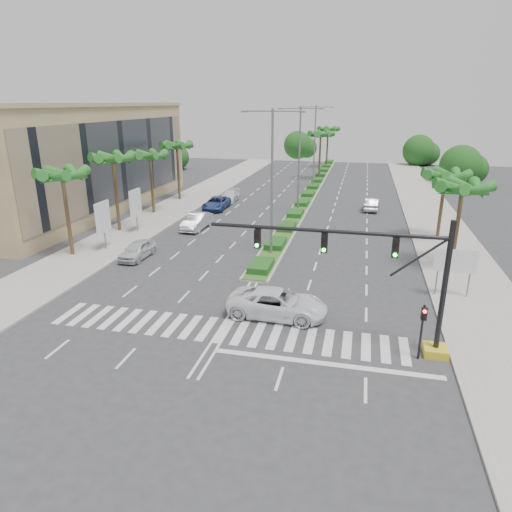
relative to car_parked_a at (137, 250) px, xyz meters
The scene contains 28 objects.
ground 15.17m from the car_parked_a, 44.75° to the right, with size 160.00×160.00×0.00m, color #333335.
footpath_right 27.59m from the car_parked_a, 19.78° to the left, with size 6.00×120.00×0.15m, color gray.
footpath_left 10.36m from the car_parked_a, 115.44° to the left, with size 6.00×120.00×0.15m, color gray.
median 35.99m from the car_parked_a, 72.60° to the left, with size 2.20×75.00×0.20m, color gray.
median_grass 35.98m from the car_parked_a, 72.60° to the left, with size 1.80×75.00×0.04m, color #23511B.
building 22.25m from the car_parked_a, 134.82° to the left, with size 12.00×36.00×12.00m, color tan.
signal_gantry 22.86m from the car_parked_a, 28.04° to the right, with size 12.60×1.20×7.20m.
pedestrian_signal 24.22m from the car_parked_a, 27.97° to the right, with size 0.28×0.36×3.00m.
direction_sign 24.47m from the car_parked_a, ahead, with size 2.70×0.11×3.40m.
billboard_near 4.55m from the car_parked_a, 160.37° to the left, with size 0.18×2.10×4.35m.
billboard_far 8.53m from the car_parked_a, 117.02° to the left, with size 0.18×2.10×4.35m.
palm_left_near 8.30m from the car_parked_a, behind, with size 4.57×4.68×7.55m.
palm_left_mid 11.27m from the car_parked_a, 128.05° to the left, with size 4.57×4.68×7.95m.
palm_left_far 17.36m from the car_parked_a, 110.52° to the left, with size 4.57×4.68×7.35m.
palm_left_end 24.80m from the car_parked_a, 103.82° to the left, with size 4.57×4.68×7.75m.
palm_right_near 26.06m from the car_parked_a, ahead, with size 4.57×4.68×7.05m.
palm_right_far 28.17m from the car_parked_a, 24.16° to the left, with size 4.57×4.68×6.75m.
palm_median_a 46.07m from the car_parked_a, 76.36° to the left, with size 4.57×4.68×8.05m.
palm_median_b 60.64m from the car_parked_a, 79.72° to the left, with size 4.57×4.68×8.05m.
streetlight_near 12.80m from the car_parked_a, 17.21° to the left, with size 5.10×0.25×12.00m.
streetlight_mid 22.94m from the car_parked_a, 60.90° to the left, with size 5.10×0.25×12.00m.
streetlight_far 37.43m from the car_parked_a, 73.06° to the left, with size 5.10×0.25×12.00m.
car_parked_a is the anchor object (origin of this frame).
car_parked_b 10.07m from the car_parked_a, 80.75° to the left, with size 1.74×4.98×1.64m, color #BCBBC0.
car_parked_c 19.10m from the car_parked_a, 87.61° to the left, with size 2.50×5.43×1.51m, color navy.
car_parked_d 23.97m from the car_parked_a, 87.40° to the left, with size 1.95×4.78×1.39m, color white.
car_crossing 15.67m from the car_parked_a, 31.08° to the right, with size 2.81×6.09×1.69m, color white.
car_right 29.94m from the car_parked_a, 49.97° to the left, with size 1.59×4.55×1.50m, color #B0AFB5.
Camera 1 is at (7.15, -22.41, 12.48)m, focal length 32.00 mm.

